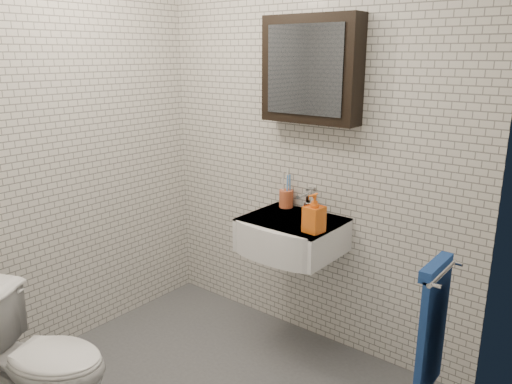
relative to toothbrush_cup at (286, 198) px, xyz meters
The scene contains 8 objects.
room_shell 1.10m from the toothbrush_cup, 83.03° to the right, with size 2.22×2.02×2.51m.
washbasin 0.31m from the toothbrush_cup, 51.36° to the right, with size 0.55×0.50×0.20m.
faucet 0.17m from the toothbrush_cup, ahead, with size 0.06×0.20×0.15m.
mirror_cabinet 0.81m from the toothbrush_cup, ahead, with size 0.60×0.15×0.60m.
towel_rail 1.31m from the toothbrush_cup, 26.98° to the right, with size 0.09×0.30×0.58m.
toothbrush_cup is the anchor object (origin of this frame).
soap_bottle 0.47m from the toothbrush_cup, 36.16° to the right, with size 0.10×0.10×0.22m, color #FF5F1A.
toilet 1.64m from the toothbrush_cup, 105.25° to the right, with size 0.39×0.69×0.70m, color white.
Camera 1 is at (1.62, -1.53, 1.79)m, focal length 35.00 mm.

